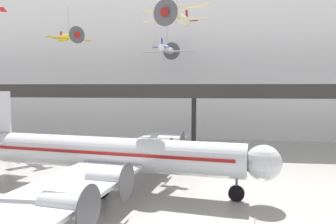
% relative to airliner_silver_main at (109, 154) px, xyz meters
% --- Properties ---
extents(hangar_back_wall, '(140.00, 3.00, 26.22)m').
position_rel_airliner_silver_main_xyz_m(hangar_back_wall, '(6.58, 30.79, 9.87)').
color(hangar_back_wall, white).
rests_on(hangar_back_wall, ground).
extents(mezzanine_walkway, '(110.00, 3.20, 9.67)m').
position_rel_airliner_silver_main_xyz_m(mezzanine_walkway, '(6.58, 19.84, 4.78)').
color(mezzanine_walkway, '#2D2B28').
rests_on(mezzanine_walkway, ground).
extents(airliner_silver_main, '(29.97, 34.26, 8.88)m').
position_rel_airliner_silver_main_xyz_m(airliner_silver_main, '(0.00, 0.00, 0.00)').
color(airliner_silver_main, silver).
rests_on(airliner_silver_main, ground).
extents(suspended_plane_cream_biplane, '(7.76, 6.60, 5.23)m').
position_rel_airliner_silver_main_xyz_m(suspended_plane_cream_biplane, '(5.23, 8.46, 13.86)').
color(suspended_plane_cream_biplane, beige).
extents(suspended_plane_white_twin, '(7.95, 6.51, 7.10)m').
position_rel_airliner_silver_main_xyz_m(suspended_plane_white_twin, '(2.31, 22.33, 11.79)').
color(suspended_plane_white_twin, silver).
extents(suspended_plane_yellow_lowwing, '(5.54, 5.80, 5.51)m').
position_rel_airliner_silver_main_xyz_m(suspended_plane_yellow_lowwing, '(-11.25, 17.18, 13.14)').
color(suspended_plane_yellow_lowwing, yellow).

